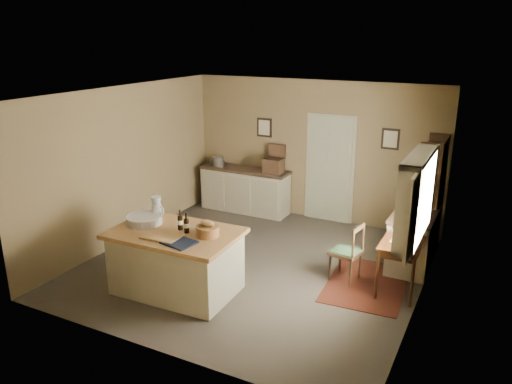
% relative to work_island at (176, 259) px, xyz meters
% --- Properties ---
extents(ground, '(5.00, 5.00, 0.00)m').
position_rel_work_island_xyz_m(ground, '(0.63, 1.21, -0.48)').
color(ground, '#4F473C').
rests_on(ground, ground).
extents(wall_back, '(5.00, 0.10, 2.70)m').
position_rel_work_island_xyz_m(wall_back, '(0.63, 3.71, 0.87)').
color(wall_back, olive).
rests_on(wall_back, ground).
extents(wall_front, '(5.00, 0.10, 2.70)m').
position_rel_work_island_xyz_m(wall_front, '(0.63, -1.29, 0.87)').
color(wall_front, olive).
rests_on(wall_front, ground).
extents(wall_left, '(0.10, 5.00, 2.70)m').
position_rel_work_island_xyz_m(wall_left, '(-1.87, 1.21, 0.87)').
color(wall_left, olive).
rests_on(wall_left, ground).
extents(wall_right, '(0.10, 5.00, 2.70)m').
position_rel_work_island_xyz_m(wall_right, '(3.13, 1.21, 0.87)').
color(wall_right, olive).
rests_on(wall_right, ground).
extents(ceiling, '(5.00, 5.00, 0.00)m').
position_rel_work_island_xyz_m(ceiling, '(0.63, 1.21, 2.22)').
color(ceiling, silver).
rests_on(ceiling, wall_back).
extents(door, '(0.97, 0.06, 2.11)m').
position_rel_work_island_xyz_m(door, '(0.98, 3.68, 0.57)').
color(door, '#B5B999').
rests_on(door, ground).
extents(framed_prints, '(2.82, 0.02, 0.38)m').
position_rel_work_island_xyz_m(framed_prints, '(0.83, 3.69, 1.24)').
color(framed_prints, black).
rests_on(framed_prints, ground).
extents(window, '(0.25, 1.99, 1.12)m').
position_rel_work_island_xyz_m(window, '(3.05, 1.01, 1.07)').
color(window, beige).
rests_on(window, ground).
extents(work_island, '(1.79, 1.20, 1.20)m').
position_rel_work_island_xyz_m(work_island, '(0.00, 0.00, 0.00)').
color(work_island, beige).
rests_on(work_island, ground).
extents(sideboard, '(1.86, 0.53, 1.18)m').
position_rel_work_island_xyz_m(sideboard, '(-0.71, 3.41, -0.00)').
color(sideboard, beige).
rests_on(sideboard, ground).
extents(rug, '(1.20, 1.66, 0.01)m').
position_rel_work_island_xyz_m(rug, '(2.38, 1.41, -0.48)').
color(rug, '#4F1E12').
rests_on(rug, ground).
extents(writing_desk, '(0.55, 0.89, 0.82)m').
position_rel_work_island_xyz_m(writing_desk, '(2.83, 1.45, 0.19)').
color(writing_desk, '#361B0B').
rests_on(writing_desk, ground).
extents(desk_chair, '(0.47, 0.47, 0.87)m').
position_rel_work_island_xyz_m(desk_chair, '(2.03, 1.41, -0.04)').
color(desk_chair, black).
rests_on(desk_chair, ground).
extents(right_cabinet, '(0.63, 1.13, 0.99)m').
position_rel_work_island_xyz_m(right_cabinet, '(2.83, 2.30, -0.02)').
color(right_cabinet, beige).
rests_on(right_cabinet, ground).
extents(shelving_unit, '(0.33, 0.88, 1.95)m').
position_rel_work_island_xyz_m(shelving_unit, '(2.98, 3.00, 0.49)').
color(shelving_unit, black).
rests_on(shelving_unit, ground).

